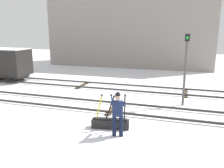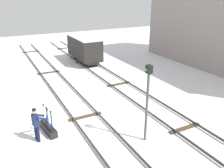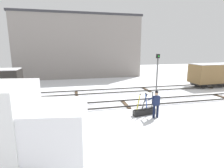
# 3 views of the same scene
# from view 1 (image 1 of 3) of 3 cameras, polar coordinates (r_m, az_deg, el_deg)

# --- Properties ---
(ground_plane) EXTENTS (60.00, 60.00, 0.00)m
(ground_plane) POSITION_cam_1_polar(r_m,az_deg,el_deg) (11.77, 0.19, -6.25)
(ground_plane) COLOR white
(track_main_line) EXTENTS (44.00, 1.94, 0.18)m
(track_main_line) POSITION_cam_1_polar(r_m,az_deg,el_deg) (11.74, 0.20, -5.74)
(track_main_line) COLOR #2D2B28
(track_main_line) RESTS_ON ground_plane
(track_siding_near) EXTENTS (44.00, 1.94, 0.18)m
(track_siding_near) POSITION_cam_1_polar(r_m,az_deg,el_deg) (15.56, 4.59, -1.01)
(track_siding_near) COLOR #2D2B28
(track_siding_near) RESTS_ON ground_plane
(switch_lever_frame) EXTENTS (1.56, 0.60, 1.45)m
(switch_lever_frame) POSITION_cam_1_polar(r_m,az_deg,el_deg) (9.57, -0.38, -9.38)
(switch_lever_frame) COLOR black
(switch_lever_frame) RESTS_ON ground_plane
(rail_worker) EXTENTS (0.61, 0.69, 1.72)m
(rail_worker) POSITION_cam_1_polar(r_m,az_deg,el_deg) (8.65, 1.44, -6.79)
(rail_worker) COLOR #111831
(rail_worker) RESTS_ON ground_plane
(signal_post) EXTENTS (0.24, 0.32, 3.72)m
(signal_post) POSITION_cam_1_polar(r_m,az_deg,el_deg) (12.45, 17.64, 5.06)
(signal_post) COLOR #4C4C4C
(signal_post) RESTS_ON ground_plane
(apartment_building) EXTENTS (17.68, 5.42, 8.90)m
(apartment_building) POSITION_cam_1_polar(r_m,az_deg,el_deg) (26.39, 4.57, 14.38)
(apartment_building) COLOR gray
(apartment_building) RESTS_ON ground_plane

